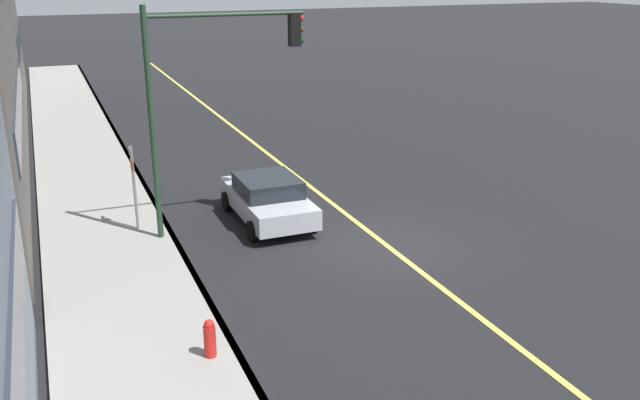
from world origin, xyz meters
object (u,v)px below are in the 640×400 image
at_px(traffic_light_mast, 208,82).
at_px(fire_hydrant, 210,342).
at_px(car_silver, 268,198).
at_px(street_sign_post, 134,182).

distance_m(traffic_light_mast, fire_hydrant, 7.89).
xyz_separation_m(car_silver, street_sign_post, (0.46, 3.81, 0.82)).
height_order(street_sign_post, fire_hydrant, street_sign_post).
xyz_separation_m(traffic_light_mast, street_sign_post, (0.90, 2.08, -2.85)).
height_order(traffic_light_mast, street_sign_post, traffic_light_mast).
distance_m(car_silver, street_sign_post, 3.92).
relative_size(street_sign_post, fire_hydrant, 2.77).
bearing_deg(car_silver, fire_hydrant, 153.56).
bearing_deg(car_silver, street_sign_post, 83.04).
height_order(car_silver, street_sign_post, street_sign_post).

